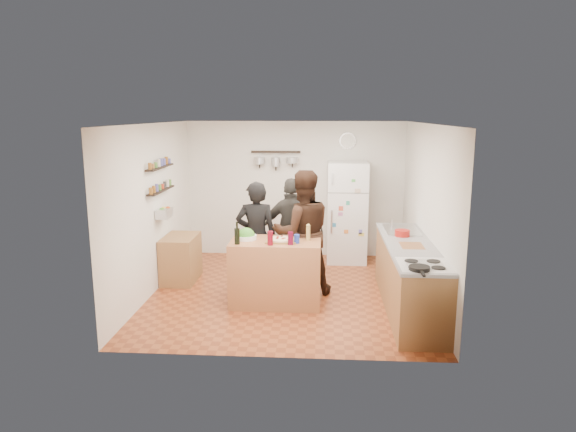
# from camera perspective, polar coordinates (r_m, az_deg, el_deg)

# --- Properties ---
(room_shell) EXTENTS (4.20, 4.20, 4.20)m
(room_shell) POSITION_cam_1_polar(r_m,az_deg,el_deg) (7.85, 0.14, 1.13)
(room_shell) COLOR brown
(room_shell) RESTS_ON ground
(prep_island) EXTENTS (1.25, 0.72, 0.91)m
(prep_island) POSITION_cam_1_polar(r_m,az_deg,el_deg) (7.24, -1.37, -6.25)
(prep_island) COLOR #A8633D
(prep_island) RESTS_ON floor
(pizza_board) EXTENTS (0.42, 0.34, 0.02)m
(pizza_board) POSITION_cam_1_polar(r_m,az_deg,el_deg) (7.09, -0.76, -2.73)
(pizza_board) COLOR brown
(pizza_board) RESTS_ON prep_island
(pizza) EXTENTS (0.34, 0.34, 0.02)m
(pizza) POSITION_cam_1_polar(r_m,az_deg,el_deg) (7.08, -0.76, -2.58)
(pizza) COLOR #D4B38C
(pizza) RESTS_ON pizza_board
(salad_bowl) EXTENTS (0.30, 0.30, 0.06)m
(salad_bowl) POSITION_cam_1_polar(r_m,az_deg,el_deg) (7.21, -4.68, -2.37)
(salad_bowl) COLOR white
(salad_bowl) RESTS_ON prep_island
(wine_bottle) EXTENTS (0.07, 0.07, 0.22)m
(wine_bottle) POSITION_cam_1_polar(r_m,az_deg,el_deg) (6.94, -5.68, -2.25)
(wine_bottle) COLOR black
(wine_bottle) RESTS_ON prep_island
(wine_glass_near) EXTENTS (0.08, 0.08, 0.19)m
(wine_glass_near) POSITION_cam_1_polar(r_m,az_deg,el_deg) (6.87, -1.99, -2.48)
(wine_glass_near) COLOR #620815
(wine_glass_near) RESTS_ON prep_island
(wine_glass_far) EXTENTS (0.07, 0.07, 0.18)m
(wine_glass_far) POSITION_cam_1_polar(r_m,az_deg,el_deg) (6.89, 0.28, -2.49)
(wine_glass_far) COLOR #4F061D
(wine_glass_far) RESTS_ON prep_island
(pepper_mill) EXTENTS (0.06, 0.06, 0.19)m
(pepper_mill) POSITION_cam_1_polar(r_m,az_deg,el_deg) (7.12, 2.26, -1.99)
(pepper_mill) COLOR #A98A47
(pepper_mill) RESTS_ON prep_island
(salt_canister) EXTENTS (0.07, 0.07, 0.12)m
(salt_canister) POSITION_cam_1_polar(r_m,az_deg,el_deg) (6.97, 0.98, -2.56)
(salt_canister) COLOR #1C329B
(salt_canister) RESTS_ON prep_island
(person_left) EXTENTS (0.64, 0.46, 1.67)m
(person_left) POSITION_cam_1_polar(r_m,az_deg,el_deg) (7.68, -3.54, -2.29)
(person_left) COLOR black
(person_left) RESTS_ON floor
(person_center) EXTENTS (1.03, 0.89, 1.85)m
(person_center) POSITION_cam_1_polar(r_m,az_deg,el_deg) (7.54, 1.62, -1.85)
(person_center) COLOR black
(person_center) RESTS_ON floor
(person_back) EXTENTS (0.99, 0.44, 1.66)m
(person_back) POSITION_cam_1_polar(r_m,az_deg,el_deg) (8.07, 0.47, -1.63)
(person_back) COLOR #282624
(person_back) RESTS_ON floor
(counter_run) EXTENTS (0.63, 2.63, 0.90)m
(counter_run) POSITION_cam_1_polar(r_m,az_deg,el_deg) (7.22, 13.32, -6.66)
(counter_run) COLOR #9E7042
(counter_run) RESTS_ON floor
(stove_top) EXTENTS (0.60, 0.62, 0.02)m
(stove_top) POSITION_cam_1_polar(r_m,az_deg,el_deg) (6.20, 14.93, -5.33)
(stove_top) COLOR white
(stove_top) RESTS_ON counter_run
(skillet) EXTENTS (0.23, 0.23, 0.05)m
(skillet) POSITION_cam_1_polar(r_m,az_deg,el_deg) (5.96, 14.39, -5.63)
(skillet) COLOR black
(skillet) RESTS_ON stove_top
(sink) EXTENTS (0.50, 0.80, 0.03)m
(sink) POSITION_cam_1_polar(r_m,az_deg,el_deg) (7.91, 12.49, -1.54)
(sink) COLOR silver
(sink) RESTS_ON counter_run
(cutting_board) EXTENTS (0.30, 0.40, 0.02)m
(cutting_board) POSITION_cam_1_polar(r_m,az_deg,el_deg) (7.02, 13.60, -3.29)
(cutting_board) COLOR brown
(cutting_board) RESTS_ON counter_run
(red_bowl) EXTENTS (0.21, 0.21, 0.09)m
(red_bowl) POSITION_cam_1_polar(r_m,az_deg,el_deg) (7.50, 12.58, -1.87)
(red_bowl) COLOR #A91913
(red_bowl) RESTS_ON counter_run
(fridge) EXTENTS (0.70, 0.68, 1.80)m
(fridge) POSITION_cam_1_polar(r_m,az_deg,el_deg) (9.25, 6.57, 0.43)
(fridge) COLOR white
(fridge) RESTS_ON floor
(wall_clock) EXTENTS (0.30, 0.03, 0.30)m
(wall_clock) POSITION_cam_1_polar(r_m,az_deg,el_deg) (9.42, 6.65, 8.30)
(wall_clock) COLOR silver
(wall_clock) RESTS_ON back_wall
(spice_shelf_lower) EXTENTS (0.12, 1.00, 0.02)m
(spice_shelf_lower) POSITION_cam_1_polar(r_m,az_deg,el_deg) (7.99, -13.92, 2.79)
(spice_shelf_lower) COLOR black
(spice_shelf_lower) RESTS_ON left_wall
(spice_shelf_upper) EXTENTS (0.12, 1.00, 0.02)m
(spice_shelf_upper) POSITION_cam_1_polar(r_m,az_deg,el_deg) (7.94, -14.04, 5.28)
(spice_shelf_upper) COLOR black
(spice_shelf_upper) RESTS_ON left_wall
(produce_basket) EXTENTS (0.18, 0.35, 0.14)m
(produce_basket) POSITION_cam_1_polar(r_m,az_deg,el_deg) (8.04, -13.60, 0.32)
(produce_basket) COLOR silver
(produce_basket) RESTS_ON left_wall
(side_table) EXTENTS (0.50, 0.80, 0.73)m
(side_table) POSITION_cam_1_polar(r_m,az_deg,el_deg) (8.39, -11.82, -4.64)
(side_table) COLOR #93633D
(side_table) RESTS_ON floor
(pot_rack) EXTENTS (0.90, 0.04, 0.04)m
(pot_rack) POSITION_cam_1_polar(r_m,az_deg,el_deg) (9.39, -1.37, 7.14)
(pot_rack) COLOR black
(pot_rack) RESTS_ON back_wall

